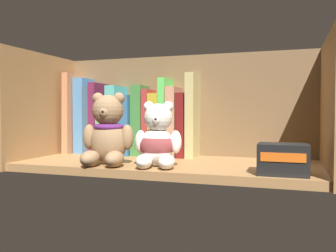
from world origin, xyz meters
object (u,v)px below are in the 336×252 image
book_2 (94,120)px  book_5 (120,120)px  book_1 (86,116)px  book_3 (102,118)px  book_7 (142,120)px  teddy_bear_larger (108,134)px  book_0 (78,113)px  teddy_bear_smaller (158,141)px  book_13 (194,115)px  book_4 (110,129)px  small_product_box (283,159)px  book_12 (185,125)px  book_9 (159,125)px  book_6 (131,125)px  book_11 (176,122)px  book_10 (168,117)px  book_8 (150,122)px

book_2 → book_5: bearing=0.0°
book_1 → book_5: bearing=0.0°
book_3 → book_5: (6.51, 0.00, -0.55)cm
book_7 → book_5: bearing=180.0°
teddy_bear_larger → book_0: bearing=135.6°
book_0 → teddy_bear_smaller: size_ratio=1.62×
book_1 → book_13: bearing=0.0°
book_4 → small_product_box: bearing=-24.6°
book_7 → book_12: (13.71, 0.00, -1.26)cm
book_3 → book_4: 4.42cm
book_9 → book_13: size_ratio=0.77×
book_5 → book_9: 12.84cm
book_6 → book_9: size_ratio=0.98×
book_6 → book_9: 9.20cm
book_1 → book_9: (24.99, 0.00, -2.59)cm
book_3 → teddy_bear_larger: book_3 is taller
book_9 → teddy_bear_larger: book_9 is taller
book_9 → book_12: 8.18cm
book_2 → book_6: bearing=0.0°
book_12 → book_6: bearing=180.0°
book_12 → book_13: (2.67, 0.00, 2.78)cm
book_6 → teddy_bear_smaller: bearing=-52.0°
book_3 → book_11: (24.70, 0.00, -0.87)cm
book_4 → book_10: (19.05, 0.00, 3.62)cm
book_5 → book_7: bearing=0.0°
book_11 → book_12: 2.91cm
book_6 → book_10: 12.22cm
book_7 → book_11: book_7 is taller
book_6 → book_2: bearing=180.0°
book_2 → book_10: size_ratio=0.92×
book_6 → book_7: book_7 is taller
book_13 → book_11: bearing=180.0°
book_3 → book_13: 30.16cm
book_2 → book_8: bearing=0.0°
book_11 → book_13: 5.75cm
book_3 → book_7: bearing=0.0°
book_8 → book_12: (10.89, 0.00, -0.65)cm
book_11 → book_13: bearing=0.0°
book_9 → book_13: book_13 is taller
book_5 → teddy_bear_smaller: bearing=-46.5°
book_0 → book_9: (28.00, 0.00, -3.33)cm
book_11 → book_13: book_13 is taller
book_7 → book_11: 10.95cm
book_7 → book_9: bearing=0.0°
book_11 → book_8: bearing=180.0°
book_7 → book_11: (10.94, 0.00, -0.36)cm
small_product_box → book_10: bearing=144.1°
book_3 → book_7: (13.76, 0.00, -0.51)cm
book_8 → book_13: book_13 is taller
book_1 → teddy_bear_smaller: size_ratio=1.52×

